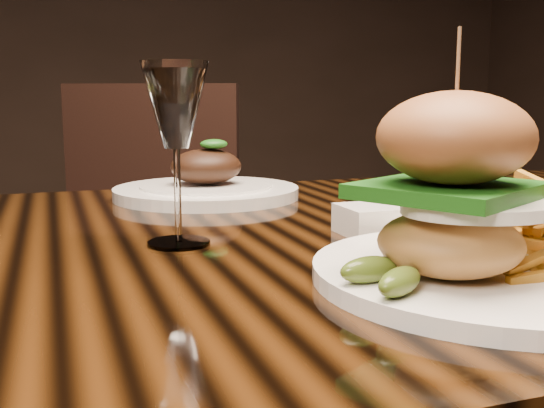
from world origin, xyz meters
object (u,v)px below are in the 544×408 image
object	(u,v)px
chair_far	(142,248)
burger_plate	(495,220)
dining_table	(283,293)
wine_glass	(176,111)
far_dish	(206,187)

from	to	relation	value
chair_far	burger_plate	bearing A→B (deg)	-58.60
dining_table	wine_glass	world-z (taller)	wine_glass
wine_glass	far_dish	distance (m)	0.36
wine_glass	burger_plate	bearing A→B (deg)	-46.13
chair_far	far_dish	bearing A→B (deg)	-63.13
far_dish	chair_far	bearing A→B (deg)	92.92
dining_table	wine_glass	xyz separation A→B (m)	(-0.13, -0.02, 0.22)
burger_plate	wine_glass	size ratio (longest dim) A/B	1.63
burger_plate	far_dish	bearing A→B (deg)	85.73
wine_glass	chair_far	xyz separation A→B (m)	(0.08, 0.91, -0.36)
far_dish	chair_far	world-z (taller)	chair_far
far_dish	chair_far	size ratio (longest dim) A/B	0.32
dining_table	burger_plate	size ratio (longest dim) A/B	4.94
wine_glass	chair_far	distance (m)	0.98
dining_table	far_dish	distance (m)	0.31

